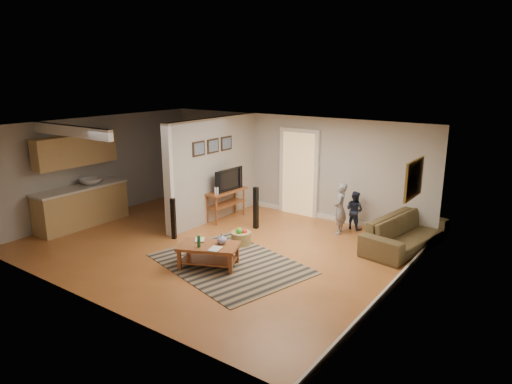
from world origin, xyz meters
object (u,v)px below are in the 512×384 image
speaker_left (173,219)px  coffee_table (209,249)px  toy_basket (241,238)px  toddler (353,229)px  sofa (404,248)px  speaker_right (256,208)px  child (339,233)px  tv_console (226,193)px

speaker_left → coffee_table: bearing=-45.2°
toy_basket → toddler: (1.52, 2.34, -0.16)m
toddler → toy_basket: bearing=68.3°
sofa → speaker_right: 3.37m
sofa → coffee_table: (-2.69, -3.07, 0.34)m
child → speaker_right: bearing=-81.4°
sofa → toddler: toddler is taller
tv_console → toy_basket: (1.35, -1.18, -0.52)m
speaker_right → child: 1.98m
sofa → toddler: (-1.36, 0.50, 0.00)m
tv_console → toddler: tv_console is taller
tv_console → toddler: size_ratio=1.33×
sofa → speaker_left: (-4.30, -2.40, 0.46)m
sofa → coffee_table: bearing=148.1°
sofa → toy_basket: size_ratio=5.33×
toy_basket → child: size_ratio=0.37×
speaker_right → toddler: bearing=33.8°
tv_console → speaker_left: size_ratio=1.31×
coffee_table → child: bearing=69.0°
toy_basket → child: 2.32m
toy_basket → speaker_right: bearing=108.7°
speaker_left → tv_console: bearing=65.2°
speaker_left → speaker_right: (1.06, 1.60, 0.04)m
child → speaker_left: bearing=-65.9°
speaker_right → toy_basket: size_ratio=2.33×
coffee_table → toddler: (1.33, 3.57, -0.34)m
tv_console → speaker_right: (1.00, -0.14, -0.18)m
speaker_right → tv_console: bearing=171.2°
toddler → tv_console: bearing=33.3°
tv_console → speaker_left: 1.75m
toy_basket → toddler: 2.80m
sofa → tv_console: (-4.24, -0.66, 0.67)m
speaker_right → toddler: (1.88, 1.30, -0.50)m
sofa → toy_basket: bearing=131.9°
coffee_table → speaker_left: (-1.61, 0.67, 0.12)m
toddler → speaker_left: bearing=56.0°
coffee_table → toy_basket: bearing=99.0°
speaker_right → toddler: 2.34m
speaker_left → toy_basket: 1.55m
speaker_right → toy_basket: (0.35, -1.04, -0.34)m
sofa → child: (-1.50, 0.02, 0.00)m
toddler → speaker_right: bearing=46.1°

